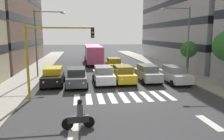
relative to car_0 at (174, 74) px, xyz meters
name	(u,v)px	position (x,y,z in m)	size (l,w,h in m)	color
ground_plane	(124,97)	(6.02, 4.08, -0.89)	(180.00, 180.00, 0.00)	#38383A
crosswalk_markings	(124,97)	(6.02, 4.08, -0.88)	(7.65, 2.80, 0.01)	silver
lane_arrow_0	(210,123)	(2.30, 9.58, -0.88)	(0.50, 2.20, 0.01)	silver
lane_arrow_1	(73,132)	(9.73, 9.58, -0.88)	(0.50, 2.20, 0.01)	silver
car_0	(174,74)	(0.00, 0.00, 0.00)	(2.02, 4.44, 1.72)	silver
car_1	(148,73)	(2.42, -1.12, 0.00)	(2.02, 4.44, 1.72)	#B2B7BC
car_2	(123,74)	(5.02, -0.96, 0.00)	(2.02, 4.44, 1.72)	gold
car_3	(103,75)	(7.05, -0.85, 0.00)	(2.02, 4.44, 1.72)	silver
car_4	(77,77)	(9.65, -0.17, 0.00)	(2.02, 4.44, 1.72)	#474C51
car_5	(53,76)	(11.86, -0.90, 0.00)	(2.02, 4.44, 1.72)	black
car_row2_0	(114,64)	(4.78, -8.37, 0.00)	(2.02, 4.44, 1.72)	gold
bus_behind_traffic	(93,52)	(7.05, -16.08, 0.97)	(2.78, 10.50, 3.00)	#DB5193
motorcycle_with_rider	(79,117)	(9.45, 9.23, -0.24)	(1.70, 0.38, 1.57)	black
traffic_light_gantry	(47,50)	(11.61, 3.88, 2.86)	(4.91, 0.36, 5.50)	#AD991E
street_lamp_left	(184,35)	(-1.49, -1.42, 3.84)	(3.24, 0.28, 7.46)	#4C6B56
street_lamp_right	(41,36)	(13.48, -4.92, 3.75)	(3.39, 0.28, 7.26)	#4C6B56
street_tree_1	(189,50)	(-3.24, -3.50, 2.20)	(1.90, 1.90, 3.91)	#513823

